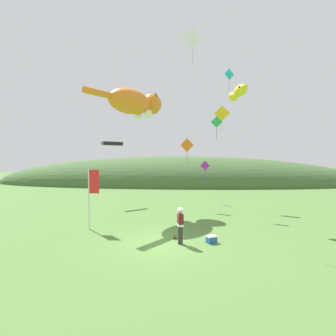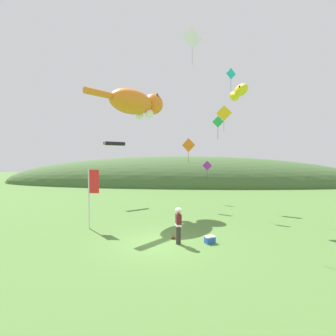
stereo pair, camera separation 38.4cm
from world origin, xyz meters
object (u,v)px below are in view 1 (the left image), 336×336
object	(u,v)px
festival_attendant	(180,225)
kite_diamond_orange	(187,145)
festival_banner_pole	(92,190)
kite_tube_streamer	(112,143)
kite_diamond_violet	(205,166)
kite_fish_windsock	(239,92)
kite_diamond_gold	(222,114)
kite_giant_cat	(135,103)
kite_diamond_green	(217,122)
kite_diamond_teal	(229,74)
kite_diamond_white	(192,39)
kite_spool	(175,236)
picnic_cooler	(211,239)

from	to	relation	value
festival_attendant	kite_diamond_orange	distance (m)	10.72
festival_attendant	festival_banner_pole	xyz separation A→B (m)	(-5.26, 2.39, 1.38)
festival_attendant	festival_banner_pole	bearing A→B (deg)	155.56
kite_tube_streamer	kite_diamond_violet	bearing A→B (deg)	7.51
festival_attendant	kite_fish_windsock	distance (m)	9.69
kite_diamond_gold	kite_tube_streamer	bearing A→B (deg)	179.21
kite_giant_cat	kite_diamond_orange	xyz separation A→B (m)	(4.10, 2.00, -3.24)
kite_diamond_gold	kite_diamond_green	xyz separation A→B (m)	(-0.86, -3.15, -1.19)
kite_tube_streamer	kite_diamond_teal	bearing A→B (deg)	-11.41
festival_banner_pole	kite_diamond_gold	world-z (taller)	kite_diamond_gold
kite_diamond_white	festival_attendant	bearing A→B (deg)	-100.67
kite_diamond_white	kite_diamond_orange	world-z (taller)	kite_diamond_white
festival_banner_pole	kite_giant_cat	world-z (taller)	kite_giant_cat
festival_attendant	kite_diamond_teal	distance (m)	14.15
kite_spool	picnic_cooler	distance (m)	1.92
kite_tube_streamer	kite_diamond_gold	bearing A→B (deg)	-0.79
kite_giant_cat	kite_diamond_gold	distance (m)	7.97
kite_spool	kite_giant_cat	xyz separation A→B (m)	(-3.36, 6.95, 8.39)
festival_banner_pole	festival_attendant	bearing A→B (deg)	-24.44
kite_giant_cat	kite_diamond_white	xyz separation A→B (m)	(4.33, -4.20, 2.95)
kite_tube_streamer	kite_diamond_orange	size ratio (longest dim) A/B	0.87
picnic_cooler	kite_diamond_orange	distance (m)	10.87
kite_giant_cat	picnic_cooler	bearing A→B (deg)	-55.41
kite_tube_streamer	kite_diamond_violet	xyz separation A→B (m)	(8.67, 1.14, -2.10)
kite_fish_windsock	kite_giant_cat	bearing A→B (deg)	157.61
picnic_cooler	kite_diamond_orange	xyz separation A→B (m)	(-1.10, 9.54, 5.10)
kite_diamond_violet	kite_diamond_teal	size ratio (longest dim) A/B	1.00
kite_spool	festival_banner_pole	size ratio (longest dim) A/B	0.08
picnic_cooler	kite_diamond_orange	world-z (taller)	kite_diamond_orange
festival_banner_pole	kite_diamond_gold	size ratio (longest dim) A/B	1.55
festival_attendant	kite_diamond_violet	bearing A→B (deg)	79.90
festival_banner_pole	kite_diamond_orange	distance (m)	9.80
kite_giant_cat	kite_tube_streamer	bearing A→B (deg)	129.05
festival_attendant	kite_diamond_teal	xyz separation A→B (m)	(3.86, 9.17, 10.05)
picnic_cooler	kite_diamond_green	bearing A→B (deg)	81.36
picnic_cooler	kite_giant_cat	size ratio (longest dim) A/B	0.09
kite_giant_cat	kite_diamond_orange	bearing A→B (deg)	26.05
kite_diamond_green	picnic_cooler	bearing A→B (deg)	-98.64
kite_diamond_white	kite_diamond_orange	distance (m)	8.76
kite_diamond_teal	kite_spool	bearing A→B (deg)	-116.45
festival_banner_pole	kite_diamond_orange	size ratio (longest dim) A/B	1.70
picnic_cooler	kite_diamond_teal	distance (m)	14.22
festival_banner_pole	kite_fish_windsock	xyz separation A→B (m)	(9.01, 2.35, 6.20)
kite_tube_streamer	kite_diamond_white	bearing A→B (deg)	-47.04
kite_giant_cat	kite_diamond_green	world-z (taller)	kite_giant_cat
kite_fish_windsock	festival_attendant	bearing A→B (deg)	-128.30
festival_attendant	kite_tube_streamer	xyz separation A→B (m)	(-6.47, 11.26, 4.60)
kite_tube_streamer	kite_diamond_gold	size ratio (longest dim) A/B	0.79
kite_fish_windsock	kite_diamond_white	distance (m)	4.41
picnic_cooler	festival_banner_pole	bearing A→B (deg)	162.55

